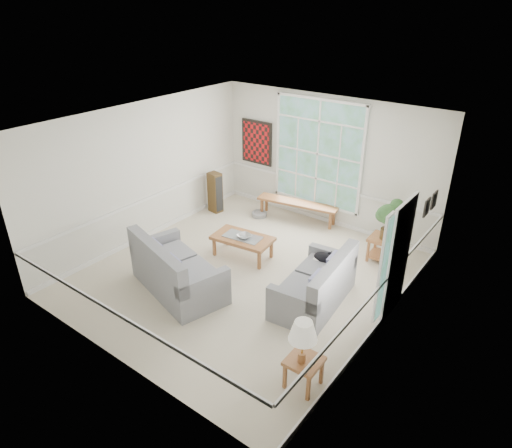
% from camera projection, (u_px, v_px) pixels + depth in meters
% --- Properties ---
extents(floor, '(5.50, 6.00, 0.01)m').
position_uv_depth(floor, '(246.00, 274.00, 8.97)').
color(floor, beige).
rests_on(floor, ground).
extents(ceiling, '(5.50, 6.00, 0.02)m').
position_uv_depth(ceiling, '(244.00, 123.00, 7.61)').
color(ceiling, white).
rests_on(ceiling, ground).
extents(wall_back, '(5.50, 0.02, 3.00)m').
position_uv_depth(wall_back, '(326.00, 161.00, 10.43)').
color(wall_back, silver).
rests_on(wall_back, ground).
extents(wall_front, '(5.50, 0.02, 3.00)m').
position_uv_depth(wall_front, '(108.00, 278.00, 6.15)').
color(wall_front, silver).
rests_on(wall_front, ground).
extents(wall_left, '(0.02, 6.00, 3.00)m').
position_uv_depth(wall_left, '(144.00, 173.00, 9.76)').
color(wall_left, silver).
rests_on(wall_left, ground).
extents(wall_right, '(0.02, 6.00, 3.00)m').
position_uv_depth(wall_right, '(389.00, 250.00, 6.82)').
color(wall_right, silver).
rests_on(wall_right, ground).
extents(window_back, '(2.30, 0.08, 2.40)m').
position_uv_depth(window_back, '(318.00, 154.00, 10.44)').
color(window_back, white).
rests_on(window_back, wall_back).
extents(entry_door, '(0.08, 0.90, 2.10)m').
position_uv_depth(entry_door, '(398.00, 258.00, 7.47)').
color(entry_door, white).
rests_on(entry_door, floor).
extents(door_sidelight, '(0.08, 0.26, 1.90)m').
position_uv_depth(door_sidelight, '(383.00, 270.00, 6.97)').
color(door_sidelight, white).
rests_on(door_sidelight, wall_right).
extents(wall_art, '(0.90, 0.06, 1.10)m').
position_uv_depth(wall_art, '(257.00, 142.00, 11.39)').
color(wall_art, maroon).
rests_on(wall_art, wall_back).
extents(wall_frame_near, '(0.04, 0.26, 0.32)m').
position_uv_depth(wall_frame_near, '(426.00, 207.00, 8.06)').
color(wall_frame_near, black).
rests_on(wall_frame_near, wall_right).
extents(wall_frame_far, '(0.04, 0.26, 0.32)m').
position_uv_depth(wall_frame_far, '(434.00, 200.00, 8.35)').
color(wall_frame_far, black).
rests_on(wall_frame_far, wall_right).
extents(loveseat_right, '(1.08, 1.85, 0.96)m').
position_uv_depth(loveseat_right, '(314.00, 279.00, 7.94)').
color(loveseat_right, gray).
rests_on(loveseat_right, floor).
extents(loveseat_front, '(2.15, 1.50, 1.05)m').
position_uv_depth(loveseat_front, '(178.00, 265.00, 8.28)').
color(loveseat_front, gray).
rests_on(loveseat_front, floor).
extents(coffee_table, '(1.31, 0.82, 0.46)m').
position_uv_depth(coffee_table, '(243.00, 247.00, 9.47)').
color(coffee_table, brown).
rests_on(coffee_table, floor).
extents(pewter_bowl, '(0.43, 0.43, 0.08)m').
position_uv_depth(pewter_bowl, '(244.00, 236.00, 9.31)').
color(pewter_bowl, '#9D9DA2').
rests_on(pewter_bowl, coffee_table).
extents(window_bench, '(2.02, 0.74, 0.46)m').
position_uv_depth(window_bench, '(297.00, 211.00, 11.02)').
color(window_bench, brown).
rests_on(window_bench, floor).
extents(end_table, '(0.54, 0.54, 0.52)m').
position_uv_depth(end_table, '(382.00, 249.00, 9.33)').
color(end_table, brown).
rests_on(end_table, floor).
extents(houseplant, '(0.66, 0.66, 0.87)m').
position_uv_depth(houseplant, '(389.00, 219.00, 8.98)').
color(houseplant, '#30592A').
rests_on(houseplant, end_table).
extents(side_table, '(0.47, 0.47, 0.47)m').
position_uv_depth(side_table, '(303.00, 373.00, 6.32)').
color(side_table, brown).
rests_on(side_table, floor).
extents(table_lamp, '(0.47, 0.47, 0.67)m').
position_uv_depth(table_lamp, '(302.00, 342.00, 6.02)').
color(table_lamp, white).
rests_on(table_lamp, side_table).
extents(pet_bed, '(0.42, 0.42, 0.12)m').
position_uv_depth(pet_bed, '(259.00, 214.00, 11.27)').
color(pet_bed, gray).
rests_on(pet_bed, floor).
extents(floor_speaker, '(0.35, 0.29, 1.02)m').
position_uv_depth(floor_speaker, '(215.00, 192.00, 11.33)').
color(floor_speaker, '#422E14').
rests_on(floor_speaker, floor).
extents(cat, '(0.42, 0.33, 0.18)m').
position_uv_depth(cat, '(323.00, 257.00, 8.42)').
color(cat, black).
rests_on(cat, loveseat_right).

